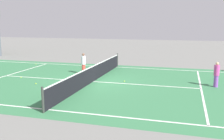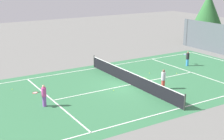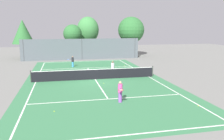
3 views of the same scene
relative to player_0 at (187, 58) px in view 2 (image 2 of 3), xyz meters
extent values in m
plane|color=slate|center=(1.77, -7.63, -0.72)|extent=(80.00, 80.00, 0.00)
cube|color=#387A4C|center=(1.77, -7.63, -0.71)|extent=(13.00, 25.00, 0.00)
cube|color=white|center=(-3.73, -7.63, -0.71)|extent=(0.10, 24.00, 0.01)
cube|color=white|center=(7.27, -7.63, -0.71)|extent=(0.10, 24.00, 0.01)
cube|color=white|center=(1.77, -14.03, -0.71)|extent=(11.00, 0.10, 0.01)
cube|color=white|center=(1.77, -1.23, -0.71)|extent=(11.00, 0.10, 0.01)
cube|color=white|center=(1.77, -7.63, -0.71)|extent=(0.10, 12.80, 0.01)
cylinder|color=#333833|center=(-4.13, -7.63, -0.17)|extent=(0.10, 0.10, 1.10)
cylinder|color=#333833|center=(7.67, -7.63, -0.17)|extent=(0.10, 0.10, 1.10)
cube|color=black|center=(1.77, -7.63, -0.24)|extent=(11.80, 0.03, 0.95)
cube|color=white|center=(1.77, -7.63, 0.26)|extent=(11.80, 0.04, 0.05)
cylinder|color=#3F4447|center=(-6.73, 6.37, 0.88)|extent=(0.12, 0.12, 3.20)
cylinder|color=brown|center=(-7.22, 10.19, 0.44)|extent=(0.33, 0.33, 2.31)
cone|color=#2D6B33|center=(-7.22, 10.19, 3.50)|extent=(3.43, 3.43, 3.81)
cylinder|color=#388CD8|center=(0.02, -0.01, -0.39)|extent=(0.24, 0.24, 0.64)
cylinder|color=#232328|center=(0.02, -0.01, 0.21)|extent=(0.29, 0.29, 0.56)
sphere|color=#A37556|center=(0.02, -0.01, 0.58)|extent=(0.17, 0.17, 0.17)
cylinder|color=black|center=(-0.26, 0.09, 0.24)|extent=(0.20, 0.09, 0.03)
torus|color=blue|center=(-0.50, 0.17, 0.24)|extent=(0.42, 0.42, 0.03)
cylinder|color=silver|center=(-0.50, 0.17, 0.24)|extent=(0.35, 0.35, 0.00)
cylinder|color=purple|center=(2.43, -14.85, -0.38)|extent=(0.25, 0.25, 0.67)
cylinder|color=#D14799|center=(2.43, -14.85, 0.25)|extent=(0.31, 0.31, 0.59)
sphere|color=tan|center=(2.43, -14.85, 0.64)|extent=(0.18, 0.18, 0.18)
cylinder|color=black|center=(2.38, -15.15, 0.28)|extent=(0.06, 0.20, 0.03)
torus|color=red|center=(2.34, -15.40, 0.28)|extent=(0.38, 0.38, 0.03)
cylinder|color=silver|center=(2.34, -15.40, 0.28)|extent=(0.32, 0.32, 0.00)
cylinder|color=#E54C3F|center=(3.85, -6.15, -0.37)|extent=(0.26, 0.26, 0.70)
cylinder|color=silver|center=(3.85, -6.15, 0.29)|extent=(0.32, 0.32, 0.61)
sphere|color=brown|center=(3.85, -6.15, 0.69)|extent=(0.19, 0.19, 0.19)
cube|color=green|center=(1.97, -6.42, -0.54)|extent=(0.48, 0.30, 0.36)
sphere|color=#CCE533|center=(1.88, -6.42, -0.32)|extent=(0.07, 0.07, 0.07)
sphere|color=#CCE533|center=(2.07, -6.38, -0.32)|extent=(0.07, 0.07, 0.07)
sphere|color=#CCE533|center=(2.28, -9.51, -0.68)|extent=(0.07, 0.07, 0.07)
sphere|color=#CCE533|center=(1.47, -2.63, -0.68)|extent=(0.07, 0.07, 0.07)
sphere|color=#CCE533|center=(0.20, -4.56, -0.68)|extent=(0.07, 0.07, 0.07)
sphere|color=#CCE533|center=(-1.88, -15.78, -0.68)|extent=(0.07, 0.07, 0.07)
sphere|color=#CCE533|center=(0.07, -7.26, -0.68)|extent=(0.07, 0.07, 0.07)
camera|label=1|loc=(-13.07, -13.13, 2.94)|focal=41.57mm
camera|label=2|loc=(21.40, -21.37, 7.40)|focal=52.30mm
camera|label=3|loc=(-1.31, -29.45, 4.31)|focal=37.33mm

